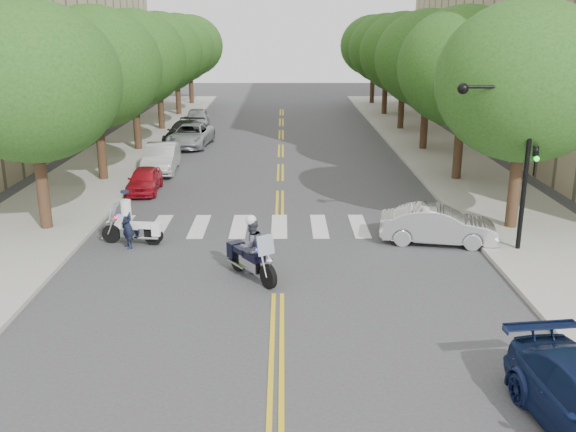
{
  "coord_description": "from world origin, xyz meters",
  "views": [
    {
      "loc": [
        0.18,
        -17.18,
        7.52
      ],
      "look_at": [
        0.32,
        3.56,
        1.3
      ],
      "focal_mm": 40.0,
      "sensor_mm": 36.0,
      "label": 1
    }
  ],
  "objects_px": {
    "motorcycle_police": "(251,250)",
    "convertible": "(438,225)",
    "officer_standing": "(127,225)",
    "motorcycle_parked": "(137,231)"
  },
  "relations": [
    {
      "from": "motorcycle_parked",
      "to": "convertible",
      "type": "relative_size",
      "value": 0.55
    },
    {
      "from": "motorcycle_parked",
      "to": "officer_standing",
      "type": "relative_size",
      "value": 1.34
    },
    {
      "from": "officer_standing",
      "to": "convertible",
      "type": "distance_m",
      "value": 10.93
    },
    {
      "from": "motorcycle_parked",
      "to": "convertible",
      "type": "bearing_deg",
      "value": -82.5
    },
    {
      "from": "officer_standing",
      "to": "motorcycle_parked",
      "type": "bearing_deg",
      "value": 112.39
    },
    {
      "from": "motorcycle_police",
      "to": "convertible",
      "type": "bearing_deg",
      "value": 172.61
    },
    {
      "from": "motorcycle_parked",
      "to": "officer_standing",
      "type": "distance_m",
      "value": 0.58
    },
    {
      "from": "officer_standing",
      "to": "motorcycle_police",
      "type": "bearing_deg",
      "value": 21.13
    },
    {
      "from": "motorcycle_parked",
      "to": "convertible",
      "type": "distance_m",
      "value": 10.68
    },
    {
      "from": "officer_standing",
      "to": "convertible",
      "type": "relative_size",
      "value": 0.41
    }
  ]
}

